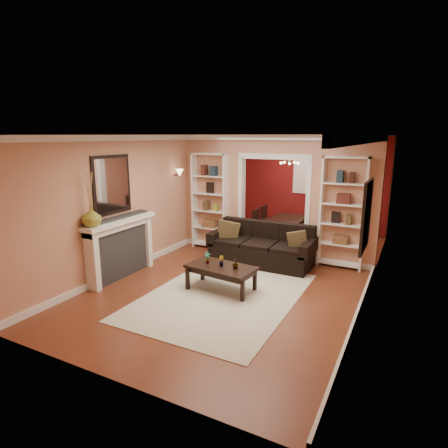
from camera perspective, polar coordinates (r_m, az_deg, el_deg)
The scene contains 30 objects.
floor at distance 7.77m, azimuth 4.28°, elevation -7.02°, with size 8.00×8.00×0.00m, color brown.
ceiling at distance 7.29m, azimuth 4.65°, elevation 13.32°, with size 8.00×8.00×0.00m, color white.
wall_back at distance 11.17m, azimuth 12.51°, elevation 6.07°, with size 8.00×8.00×0.00m, color tan.
wall_front at distance 4.14m, azimuth -17.78°, elevation -6.27°, with size 8.00×8.00×0.00m, color tan.
wall_left at distance 8.52m, azimuth -9.66°, elevation 4.05°, with size 8.00×8.00×0.00m, color tan.
wall_right at distance 6.88m, azimuth 21.99°, elevation 1.07°, with size 8.00×8.00×0.00m, color tan.
partition_wall at distance 8.51m, azimuth 7.61°, elevation 4.11°, with size 4.50×0.15×2.70m, color tan.
red_back_panel at distance 11.14m, azimuth 12.46°, elevation 5.91°, with size 4.44×0.04×2.64m, color maroon.
dining_window at distance 11.08m, azimuth 12.47°, elevation 7.06°, with size 0.78×0.03×0.98m, color #8CA5CC.
area_rug at distance 6.56m, azimuth -0.17°, elevation -10.85°, with size 2.40×3.36×0.01m, color beige.
sofa at distance 8.02m, azimuth 5.71°, elevation -3.12°, with size 2.22×0.96×0.87m, color black.
pillow_left at distance 8.25m, azimuth 0.61°, elevation -1.01°, with size 0.46×0.13×0.46m, color brown.
pillow_right at distance 7.71m, azimuth 11.13°, elevation -2.60°, with size 0.38×0.11×0.38m, color brown.
coffee_table at distance 6.71m, azimuth -0.44°, elevation -8.25°, with size 1.20×0.65×0.45m, color black.
plant_left at distance 6.73m, azimuth -2.56°, elevation -5.20°, with size 0.11×0.08×0.21m, color #336626.
plant_center at distance 6.60m, azimuth -0.44°, elevation -5.65°, with size 0.10×0.08×0.19m, color #336626.
plant_right at distance 6.48m, azimuth 1.76°, elevation -6.00°, with size 0.11×0.11×0.19m, color #336626.
bookshelf_left at distance 9.03m, azimuth -2.11°, elevation 3.45°, with size 0.90×0.30×2.30m, color white.
bookshelf_right at distance 8.00m, azimuth 17.64°, elevation 1.56°, with size 0.90×0.30×2.30m, color white.
fireplace at distance 7.47m, azimuth -15.33°, elevation -3.62°, with size 0.32×1.70×1.16m, color white.
vase at distance 6.82m, azimuth -19.53°, elevation 1.04°, with size 0.33×0.33×0.35m, color olive.
mirror at distance 7.31m, azimuth -16.72°, elevation 5.73°, with size 0.03×0.95×1.10m, color silver.
wall_sconce at distance 8.85m, azimuth -7.11°, elevation 7.60°, with size 0.18×0.18×0.22m, color #FFE0A5.
framed_art at distance 5.87m, azimuth 20.80°, elevation 1.20°, with size 0.04×0.85×1.05m, color black.
dining_table at distance 10.05m, azimuth 9.54°, elevation -0.81°, with size 0.88×1.57×0.55m, color black.
dining_chair_nw at distance 9.91m, azimuth 6.01°, elevation -0.08°, with size 0.41×0.41×0.82m, color black.
dining_chair_ne at distance 9.57m, azimuth 12.16°, elevation -0.46°, with size 0.46×0.46×0.93m, color black.
dining_chair_sw at distance 10.46m, azimuth 7.21°, elevation 0.62°, with size 0.41×0.41×0.83m, color black.
dining_chair_se at distance 10.14m, azimuth 13.06°, elevation 0.21°, with size 0.45×0.45×0.91m, color black.
chandelier at distance 9.86m, azimuth 10.72°, elevation 9.16°, with size 0.50×0.50×0.30m, color #372019.
Camera 1 is at (2.81, -6.72, 2.69)m, focal length 30.00 mm.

